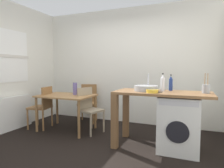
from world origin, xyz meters
TOP-DOWN VIEW (x-y plane):
  - ground_plane at (0.00, 0.00)m, footprint 5.46×5.46m
  - wall_back at (0.00, 1.75)m, footprint 4.60×0.10m
  - radiator at (-2.02, 0.30)m, footprint 0.10×0.80m
  - dining_table at (-0.95, 0.64)m, footprint 1.10×0.76m
  - chair_person_seat at (-1.49, 0.56)m, footprint 0.46×0.46m
  - chair_opposite at (-0.47, 0.72)m, footprint 0.51×0.51m
  - chair_spare_by_wall at (-0.87, 1.42)m, footprint 0.49×0.49m
  - kitchen_counter at (0.81, 0.44)m, footprint 1.50×0.68m
  - washing_machine at (1.29, 0.44)m, footprint 0.60×0.61m
  - sink_basin at (0.76, 0.44)m, footprint 0.38×0.38m
  - tap at (0.76, 0.62)m, footprint 0.02×0.02m
  - bottle_tall_green at (1.02, 0.53)m, footprint 0.07×0.07m
  - bottle_squat_brown at (1.13, 0.66)m, footprint 0.06×0.06m
  - mixing_bowl at (0.90, 0.24)m, footprint 0.18×0.18m
  - utensil_crock at (1.66, 0.49)m, footprint 0.11×0.11m
  - vase at (-0.80, 0.74)m, footprint 0.09×0.09m
  - scissors at (0.98, 0.34)m, footprint 0.15×0.06m

SIDE VIEW (x-z plane):
  - ground_plane at x=0.00m, z-range 0.00..0.00m
  - radiator at x=-2.02m, z-range 0.00..0.70m
  - washing_machine at x=1.29m, z-range 0.00..0.86m
  - chair_person_seat at x=-1.49m, z-range 0.06..0.96m
  - chair_opposite at x=-0.47m, z-range 0.06..0.96m
  - chair_spare_by_wall at x=-0.87m, z-range 0.06..0.96m
  - dining_table at x=-0.95m, z-range 0.27..1.01m
  - kitchen_counter at x=0.81m, z-range 0.30..1.22m
  - vase at x=-0.80m, z-range 0.74..0.99m
  - scissors at x=0.98m, z-range 0.92..0.93m
  - mixing_bowl at x=0.90m, z-range 0.92..0.97m
  - sink_basin at x=0.76m, z-range 0.92..1.01m
  - utensil_crock at x=1.66m, z-range 0.84..1.14m
  - bottle_squat_brown at x=1.13m, z-range 0.91..1.18m
  - bottle_tall_green at x=1.02m, z-range 0.91..1.20m
  - tap at x=0.76m, z-range 0.92..1.20m
  - wall_back at x=0.00m, z-range 0.00..2.70m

